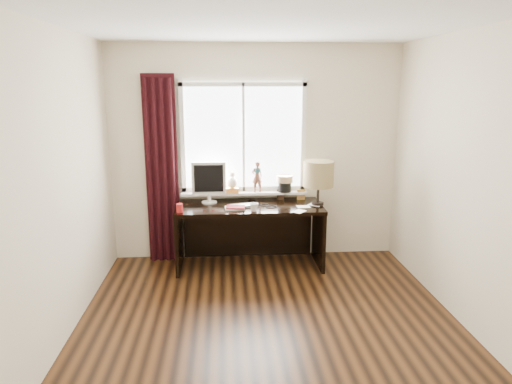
{
  "coord_description": "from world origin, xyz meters",
  "views": [
    {
      "loc": [
        -0.39,
        -3.5,
        2.14
      ],
      "look_at": [
        -0.05,
        1.25,
        1.0
      ],
      "focal_mm": 32.0,
      "sensor_mm": 36.0,
      "label": 1
    }
  ],
  "objects": [
    {
      "name": "notebook_stack",
      "position": [
        -0.27,
        1.48,
        0.77
      ],
      "size": [
        0.24,
        0.18,
        0.03
      ],
      "color": "beige",
      "rests_on": "desk"
    },
    {
      "name": "monitor",
      "position": [
        -0.57,
        1.78,
        1.03
      ],
      "size": [
        0.4,
        0.18,
        0.49
      ],
      "color": "beige",
      "rests_on": "desk"
    },
    {
      "name": "wall_left",
      "position": [
        -1.75,
        0.0,
        1.3
      ],
      "size": [
        0.0,
        4.0,
        2.6
      ],
      "primitive_type": "cube",
      "rotation": [
        1.57,
        0.0,
        1.57
      ],
      "color": "beige",
      "rests_on": "ground"
    },
    {
      "name": "desk_cables",
      "position": [
        0.07,
        1.64,
        0.75
      ],
      "size": [
        0.35,
        0.44,
        0.01
      ],
      "color": "black",
      "rests_on": "desk"
    },
    {
      "name": "desk",
      "position": [
        -0.1,
        1.73,
        0.51
      ],
      "size": [
        1.7,
        0.7,
        0.75
      ],
      "color": "black",
      "rests_on": "floor"
    },
    {
      "name": "floor",
      "position": [
        0.0,
        0.0,
        0.0
      ],
      "size": [
        3.5,
        4.0,
        0.0
      ],
      "primitive_type": "cube",
      "color": "#482810",
      "rests_on": "ground"
    },
    {
      "name": "wall_right",
      "position": [
        1.75,
        0.0,
        1.3
      ],
      "size": [
        0.0,
        4.0,
        2.6
      ],
      "primitive_type": "cube",
      "rotation": [
        1.57,
        0.0,
        1.57
      ],
      "color": "beige",
      "rests_on": "ground"
    },
    {
      "name": "curtain",
      "position": [
        -1.13,
        1.91,
        1.12
      ],
      "size": [
        0.38,
        0.09,
        2.25
      ],
      "color": "black",
      "rests_on": "floor"
    },
    {
      "name": "red_cup",
      "position": [
        -0.88,
        1.39,
        0.8
      ],
      "size": [
        0.07,
        0.07,
        0.1
      ],
      "primitive_type": "cylinder",
      "color": "#A21717",
      "rests_on": "desk"
    },
    {
      "name": "window",
      "position": [
        -0.14,
        1.95,
        1.31
      ],
      "size": [
        1.52,
        0.22,
        1.4
      ],
      "color": "white",
      "rests_on": "ground"
    },
    {
      "name": "table_lamp",
      "position": [
        0.7,
        1.6,
        1.11
      ],
      "size": [
        0.35,
        0.35,
        0.52
      ],
      "color": "black",
      "rests_on": "desk"
    },
    {
      "name": "icon_frame",
      "position": [
        0.54,
        1.85,
        0.81
      ],
      "size": [
        0.1,
        0.04,
        0.13
      ],
      "color": "gold",
      "rests_on": "desk"
    },
    {
      "name": "loose_papers",
      "position": [
        0.54,
        1.48,
        0.75
      ],
      "size": [
        0.42,
        0.45,
        0.0
      ],
      "color": "white",
      "rests_on": "desk"
    },
    {
      "name": "brush_holder",
      "position": [
        0.3,
        1.9,
        0.81
      ],
      "size": [
        0.09,
        0.09,
        0.25
      ],
      "color": "black",
      "rests_on": "desk"
    },
    {
      "name": "ceiling",
      "position": [
        0.0,
        0.0,
        2.6
      ],
      "size": [
        3.5,
        4.0,
        0.0
      ],
      "primitive_type": "cube",
      "color": "white",
      "rests_on": "wall_back"
    },
    {
      "name": "laptop",
      "position": [
        -0.16,
        1.59,
        0.76
      ],
      "size": [
        0.35,
        0.27,
        0.02
      ],
      "primitive_type": "imported",
      "rotation": [
        0.0,
        0.0,
        0.23
      ],
      "color": "silver",
      "rests_on": "desk"
    },
    {
      "name": "wall_back",
      "position": [
        0.0,
        2.0,
        1.3
      ],
      "size": [
        3.5,
        0.0,
        2.6
      ],
      "primitive_type": "cube",
      "rotation": [
        1.57,
        0.0,
        0.0
      ],
      "color": "beige",
      "rests_on": "ground"
    },
    {
      "name": "mug",
      "position": [
        -0.06,
        1.38,
        0.8
      ],
      "size": [
        0.13,
        0.13,
        0.1
      ],
      "primitive_type": "imported",
      "rotation": [
        0.0,
        0.0,
        0.88
      ],
      "color": "white",
      "rests_on": "desk"
    },
    {
      "name": "wall_front",
      "position": [
        0.0,
        -2.0,
        1.3
      ],
      "size": [
        3.5,
        0.0,
        2.6
      ],
      "primitive_type": "cube",
      "rotation": [
        1.57,
        0.0,
        0.0
      ],
      "color": "beige",
      "rests_on": "ground"
    }
  ]
}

